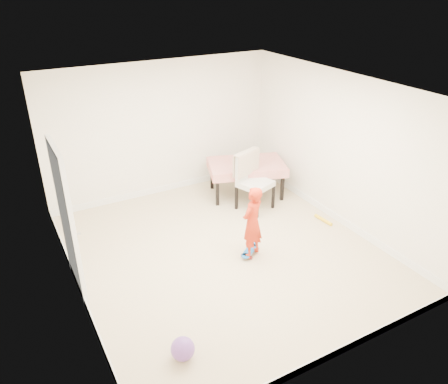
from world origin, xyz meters
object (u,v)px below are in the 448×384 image
dining_table (246,179)px  child (252,224)px  skateboard (250,252)px  dining_chair (255,182)px  balloon (183,349)px

dining_table → child: size_ratio=1.25×
skateboard → child: size_ratio=0.42×
skateboard → dining_chair: bearing=19.0°
dining_table → dining_chair: size_ratio=1.33×
child → balloon: child is taller
skateboard → child: (-0.02, -0.07, 0.55)m
child → balloon: bearing=11.4°
child → balloon: (-1.77, -1.34, -0.44)m
child → dining_table: bearing=-144.9°
dining_chair → child: child is taller
dining_table → dining_chair: 0.65m
dining_table → child: 2.18m
child → skateboard: bearing=-131.4°
balloon → skateboard: bearing=38.2°
dining_table → skateboard: (-1.04, -1.82, -0.30)m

